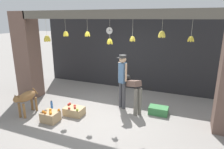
# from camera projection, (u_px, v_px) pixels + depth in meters

# --- Properties ---
(ground_plane) EXTENTS (60.00, 60.00, 0.00)m
(ground_plane) POSITION_uv_depth(u_px,v_px,m) (107.00, 114.00, 5.96)
(ground_plane) COLOR gray
(shop_back_wall) EXTENTS (7.64, 0.12, 2.98)m
(shop_back_wall) POSITION_uv_depth(u_px,v_px,m) (133.00, 52.00, 7.79)
(shop_back_wall) COLOR #232326
(shop_back_wall) RESTS_ON ground_plane
(shop_pillar_left) EXTENTS (0.70, 0.60, 2.98)m
(shop_pillar_left) POSITION_uv_depth(u_px,v_px,m) (28.00, 56.00, 6.97)
(shop_pillar_left) COLOR brown
(shop_pillar_left) RESTS_ON ground_plane
(storefront_awning) EXTENTS (5.74, 0.29, 0.95)m
(storefront_awning) POSITION_uv_depth(u_px,v_px,m) (107.00, 16.00, 5.31)
(storefront_awning) COLOR #5B564C
(dog) EXTENTS (0.31, 0.97, 0.76)m
(dog) POSITION_uv_depth(u_px,v_px,m) (26.00, 98.00, 5.80)
(dog) COLOR olive
(dog) RESTS_ON ground_plane
(shopkeeper) EXTENTS (0.32, 0.31, 1.70)m
(shopkeeper) POSITION_uv_depth(u_px,v_px,m) (122.00, 77.00, 6.12)
(shopkeeper) COLOR #424247
(shopkeeper) RESTS_ON ground_plane
(worker_stooping) EXTENTS (0.68, 0.65, 1.06)m
(worker_stooping) POSITION_uv_depth(u_px,v_px,m) (134.00, 90.00, 5.93)
(worker_stooping) COLOR #6B665B
(worker_stooping) RESTS_ON ground_plane
(fruit_crate_oranges) EXTENTS (0.45, 0.39, 0.35)m
(fruit_crate_oranges) POSITION_uv_depth(u_px,v_px,m) (50.00, 116.00, 5.51)
(fruit_crate_oranges) COLOR tan
(fruit_crate_oranges) RESTS_ON ground_plane
(fruit_crate_apples) EXTENTS (0.57, 0.39, 0.30)m
(fruit_crate_apples) POSITION_uv_depth(u_px,v_px,m) (74.00, 111.00, 5.89)
(fruit_crate_apples) COLOR tan
(fruit_crate_apples) RESTS_ON ground_plane
(produce_box_green) EXTENTS (0.55, 0.34, 0.23)m
(produce_box_green) POSITION_uv_depth(u_px,v_px,m) (158.00, 110.00, 5.93)
(produce_box_green) COLOR #387A42
(produce_box_green) RESTS_ON ground_plane
(water_bottle) EXTENTS (0.07, 0.07, 0.27)m
(water_bottle) POSITION_uv_depth(u_px,v_px,m) (52.00, 105.00, 6.27)
(water_bottle) COLOR #2D60AD
(water_bottle) RESTS_ON ground_plane
(wall_clock) EXTENTS (0.29, 0.03, 0.29)m
(wall_clock) POSITION_uv_depth(u_px,v_px,m) (109.00, 31.00, 7.85)
(wall_clock) COLOR black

